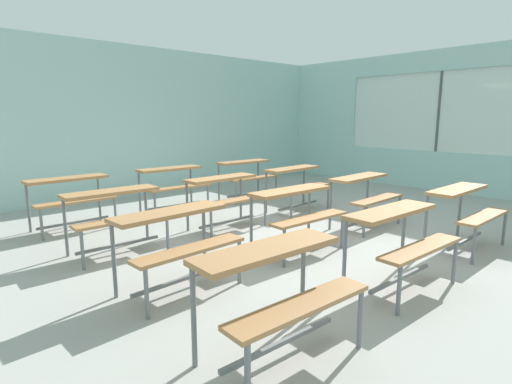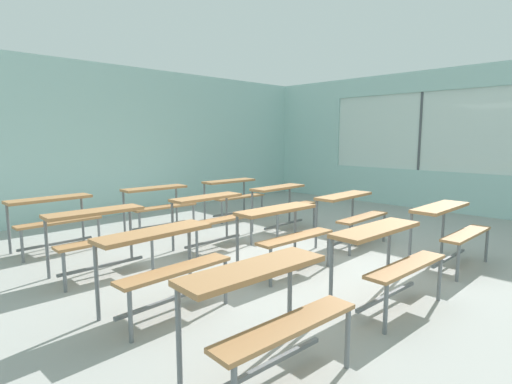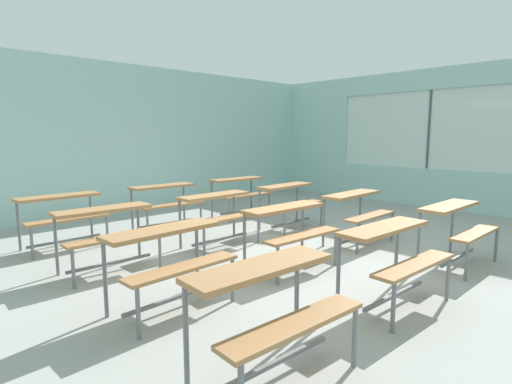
{
  "view_description": "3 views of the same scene",
  "coord_description": "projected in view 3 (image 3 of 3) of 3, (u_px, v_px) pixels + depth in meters",
  "views": [
    {
      "loc": [
        -3.8,
        -3.3,
        1.6
      ],
      "look_at": [
        -0.35,
        0.48,
        0.63
      ],
      "focal_mm": 28.0,
      "sensor_mm": 36.0,
      "label": 1
    },
    {
      "loc": [
        -3.8,
        -3.3,
        1.6
      ],
      "look_at": [
        0.47,
        1.05,
        0.74
      ],
      "focal_mm": 28.0,
      "sensor_mm": 36.0,
      "label": 2
    },
    {
      "loc": [
        -3.8,
        -3.3,
        1.6
      ],
      "look_at": [
        0.27,
        1.01,
        0.74
      ],
      "focal_mm": 28.0,
      "sensor_mm": 36.0,
      "label": 3
    }
  ],
  "objects": [
    {
      "name": "desk_bench_r1c0",
      "position": [
        169.0,
        249.0,
        3.62
      ],
      "size": [
        1.12,
        0.64,
        0.74
      ],
      "rotation": [
        0.0,
        0.0,
        0.04
      ],
      "color": "#A87547",
      "rests_on": "ground"
    },
    {
      "name": "desk_bench_r3c1",
      "position": [
        166.0,
        196.0,
        6.76
      ],
      "size": [
        1.12,
        0.63,
        0.74
      ],
      "rotation": [
        0.0,
        0.0,
        -0.03
      ],
      "color": "#A87547",
      "rests_on": "ground"
    },
    {
      "name": "desk_bench_r3c0",
      "position": [
        62.0,
        208.0,
        5.62
      ],
      "size": [
        1.12,
        0.62,
        0.74
      ],
      "rotation": [
        0.0,
        0.0,
        0.03
      ],
      "color": "#A87547",
      "rests_on": "ground"
    },
    {
      "name": "desk_bench_r2c0",
      "position": [
        107.0,
        224.0,
        4.64
      ],
      "size": [
        1.11,
        0.61,
        0.74
      ],
      "rotation": [
        0.0,
        0.0,
        -0.02
      ],
      "color": "#A87547",
      "rests_on": "ground"
    },
    {
      "name": "desk_bench_r0c1",
      "position": [
        394.0,
        247.0,
        3.71
      ],
      "size": [
        1.12,
        0.63,
        0.74
      ],
      "rotation": [
        0.0,
        0.0,
        -0.04
      ],
      "color": "#A87547",
      "rests_on": "ground"
    },
    {
      "name": "desk_bench_r1c2",
      "position": [
        358.0,
        206.0,
        5.84
      ],
      "size": [
        1.12,
        0.63,
        0.74
      ],
      "rotation": [
        0.0,
        0.0,
        0.03
      ],
      "color": "#A87547",
      "rests_on": "ground"
    },
    {
      "name": "desk_bench_r2c1",
      "position": [
        219.0,
        207.0,
        5.72
      ],
      "size": [
        1.11,
        0.61,
        0.74
      ],
      "rotation": [
        0.0,
        0.0,
        0.02
      ],
      "color": "#A87547",
      "rests_on": "ground"
    },
    {
      "name": "desk_bench_r3c2",
      "position": [
        240.0,
        188.0,
        7.81
      ],
      "size": [
        1.12,
        0.63,
        0.74
      ],
      "rotation": [
        0.0,
        0.0,
        -0.04
      ],
      "color": "#A87547",
      "rests_on": "ground"
    },
    {
      "name": "wall_back",
      "position": [
        130.0,
        139.0,
        8.21
      ],
      "size": [
        10.0,
        0.12,
        3.0
      ],
      "primitive_type": "cube",
      "color": "#A8D1CC",
      "rests_on": "ground"
    },
    {
      "name": "wall_right",
      "position": [
        459.0,
        142.0,
        8.28
      ],
      "size": [
        0.12,
        9.0,
        3.0
      ],
      "color": "#A8D1CC",
      "rests_on": "ground"
    },
    {
      "name": "desk_bench_r0c0",
      "position": [
        272.0,
        295.0,
        2.6
      ],
      "size": [
        1.13,
        0.64,
        0.74
      ],
      "rotation": [
        0.0,
        0.0,
        -0.05
      ],
      "color": "#A87547",
      "rests_on": "ground"
    },
    {
      "name": "ground",
      "position": [
        294.0,
        260.0,
        5.19
      ],
      "size": [
        10.0,
        9.0,
        0.05
      ],
      "primitive_type": "cube",
      "color": "#9E9E99"
    },
    {
      "name": "desk_bench_r1c1",
      "position": [
        290.0,
        222.0,
        4.74
      ],
      "size": [
        1.12,
        0.62,
        0.74
      ],
      "rotation": [
        0.0,
        0.0,
        -0.03
      ],
      "color": "#A87547",
      "rests_on": "ground"
    },
    {
      "name": "desk_bench_r0c2",
      "position": [
        458.0,
        220.0,
        4.86
      ],
      "size": [
        1.1,
        0.59,
        0.74
      ],
      "rotation": [
        0.0,
        0.0,
        -0.0
      ],
      "color": "#A87547",
      "rests_on": "ground"
    },
    {
      "name": "desk_bench_r2c2",
      "position": [
        290.0,
        196.0,
        6.8
      ],
      "size": [
        1.12,
        0.64,
        0.74
      ],
      "rotation": [
        0.0,
        0.0,
        0.04
      ],
      "color": "#A87547",
      "rests_on": "ground"
    }
  ]
}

